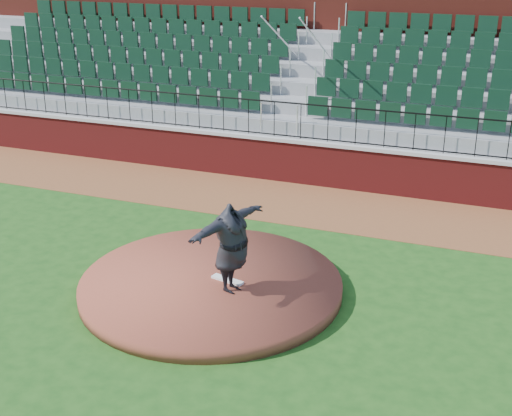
{
  "coord_description": "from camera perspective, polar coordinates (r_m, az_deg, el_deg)",
  "views": [
    {
      "loc": [
        4.84,
        -10.96,
        6.51
      ],
      "look_at": [
        0.0,
        1.5,
        1.3
      ],
      "focal_mm": 48.08,
      "sensor_mm": 36.0,
      "label": 1
    }
  ],
  "objects": [
    {
      "name": "ground",
      "position": [
        13.63,
        -2.3,
        -7.24
      ],
      "size": [
        90.0,
        90.0,
        0.0
      ],
      "primitive_type": "plane",
      "color": "#1B4714",
      "rests_on": "ground"
    },
    {
      "name": "wall_railing",
      "position": [
        19.18,
        6.01,
        6.96
      ],
      "size": [
        34.0,
        0.05,
        1.0
      ],
      "primitive_type": null,
      "color": "black",
      "rests_on": "wall_cap"
    },
    {
      "name": "field_wall",
      "position": [
        19.51,
        5.87,
        3.55
      ],
      "size": [
        34.0,
        0.35,
        1.2
      ],
      "primitive_type": "cube",
      "color": "maroon",
      "rests_on": "ground"
    },
    {
      "name": "warning_track",
      "position": [
        18.26,
        4.44,
        0.36
      ],
      "size": [
        34.0,
        3.2,
        0.01
      ],
      "primitive_type": "cube",
      "color": "brown",
      "rests_on": "ground"
    },
    {
      "name": "seating_stands",
      "position": [
        21.65,
        8.03,
        9.88
      ],
      "size": [
        34.0,
        5.1,
        4.6
      ],
      "primitive_type": null,
      "color": "gray",
      "rests_on": "ground"
    },
    {
      "name": "wall_cap",
      "position": [
        19.33,
        5.94,
        5.38
      ],
      "size": [
        34.0,
        0.45,
        0.1
      ],
      "primitive_type": "cube",
      "color": "#B7B7B7",
      "rests_on": "field_wall"
    },
    {
      "name": "concourse_wall",
      "position": [
        24.27,
        9.69,
        12.08
      ],
      "size": [
        34.0,
        0.5,
        5.5
      ],
      "primitive_type": "cube",
      "color": "maroon",
      "rests_on": "ground"
    },
    {
      "name": "pitcher",
      "position": [
        12.87,
        -2.04,
        -3.36
      ],
      "size": [
        1.09,
        2.27,
        1.79
      ],
      "primitive_type": "imported",
      "rotation": [
        0.0,
        0.0,
        1.34
      ],
      "color": "black",
      "rests_on": "pitchers_mound"
    },
    {
      "name": "pitchers_mound",
      "position": [
        13.76,
        -3.75,
        -6.39
      ],
      "size": [
        5.21,
        5.21,
        0.25
      ],
      "primitive_type": "cylinder",
      "color": "brown",
      "rests_on": "ground"
    },
    {
      "name": "pitching_rubber",
      "position": [
        13.61,
        -2.4,
        -5.99
      ],
      "size": [
        0.7,
        0.32,
        0.05
      ],
      "primitive_type": "cube",
      "rotation": [
        0.0,
        0.0,
        -0.22
      ],
      "color": "white",
      "rests_on": "pitchers_mound"
    }
  ]
}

